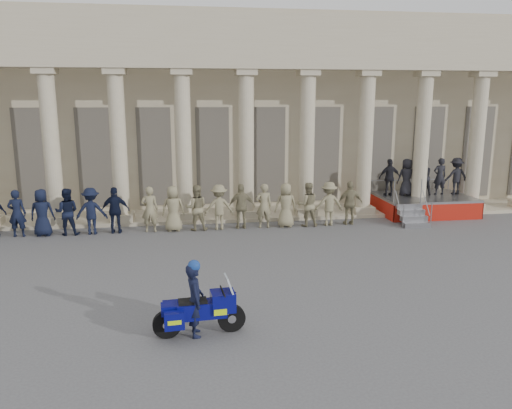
{
  "coord_description": "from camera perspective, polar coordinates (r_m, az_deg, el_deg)",
  "views": [
    {
      "loc": [
        -1.28,
        -12.77,
        5.14
      ],
      "look_at": [
        1.08,
        3.64,
        1.6
      ],
      "focal_mm": 35.0,
      "sensor_mm": 36.0,
      "label": 1
    }
  ],
  "objects": [
    {
      "name": "officer_rank",
      "position": [
        20.02,
        -16.43,
        -0.66
      ],
      "size": [
        20.43,
        0.69,
        1.81
      ],
      "color": "black",
      "rests_on": "ground"
    },
    {
      "name": "ground",
      "position": [
        13.83,
        -2.32,
        -9.78
      ],
      "size": [
        90.0,
        90.0,
        0.0
      ],
      "primitive_type": "plane",
      "color": "#4D4D50",
      "rests_on": "ground"
    },
    {
      "name": "motorcycle",
      "position": [
        11.29,
        -6.39,
        -11.91
      ],
      "size": [
        2.06,
        0.86,
        1.32
      ],
      "rotation": [
        0.0,
        0.0,
        0.08
      ],
      "color": "black",
      "rests_on": "ground"
    },
    {
      "name": "building",
      "position": [
        27.55,
        -5.63,
        10.72
      ],
      "size": [
        40.0,
        12.5,
        9.0
      ],
      "color": "tan",
      "rests_on": "ground"
    },
    {
      "name": "rider",
      "position": [
        11.16,
        -7.01,
        -10.57
      ],
      "size": [
        0.44,
        0.63,
        1.74
      ],
      "rotation": [
        0.0,
        0.0,
        1.65
      ],
      "color": "black",
      "rests_on": "ground"
    },
    {
      "name": "reviewing_stand",
      "position": [
        23.75,
        18.75,
        2.21
      ],
      "size": [
        4.23,
        3.95,
        2.49
      ],
      "color": "gray",
      "rests_on": "ground"
    }
  ]
}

